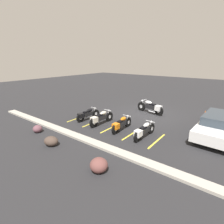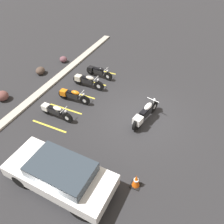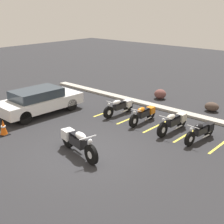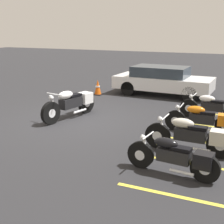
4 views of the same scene
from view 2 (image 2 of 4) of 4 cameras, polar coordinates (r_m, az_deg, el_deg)
The scene contains 17 objects.
ground at distance 11.84m, azimuth 7.69°, elevation -1.47°, with size 60.00×60.00×0.00m, color #262628.
motorcycle_white_featured at distance 11.31m, azimuth 8.53°, elevation -0.51°, with size 2.40×0.88×0.96m.
parked_bike_0 at distance 11.88m, azimuth -14.80°, elevation 0.28°, with size 0.58×2.05×0.81m.
parked_bike_1 at distance 12.77m, azimuth -10.36°, elevation 4.32°, with size 0.57×2.02×0.80m.
parked_bike_2 at distance 13.85m, azimuth -6.64°, elevation 8.11°, with size 0.61×2.17×0.85m.
parked_bike_3 at distance 14.81m, azimuth -3.72°, elevation 10.51°, with size 0.58×1.99×0.78m.
car_white at distance 8.89m, azimuth -13.38°, elevation -15.45°, with size 1.96×4.36×1.29m.
concrete_curb at distance 14.40m, azimuth -17.08°, elevation 5.96°, with size 18.00×0.50×0.12m, color #A8A399.
landscape_rock_0 at distance 16.00m, azimuth -18.23°, elevation 10.23°, with size 0.73×0.59×0.48m, color #473930.
landscape_rock_1 at distance 17.08m, azimuth -12.60°, elevation 13.28°, with size 0.52×0.54×0.44m, color brown.
landscape_rock_2 at distance 14.28m, azimuth -26.75°, elevation 3.80°, with size 0.70×0.69×0.57m, color brown.
traffic_cone at distance 8.97m, azimuth 6.30°, elevation -17.44°, with size 0.40×0.40×0.69m.
stall_line_0 at distance 11.72m, azimuth -16.13°, elevation -3.59°, with size 0.10×2.10×0.00m, color gold.
stall_line_1 at distance 12.55m, azimuth -12.02°, elevation 0.81°, with size 0.10×2.10×0.00m, color gold.
stall_line_2 at distance 13.50m, azimuth -8.44°, elevation 4.62°, with size 0.10×2.10×0.00m, color gold.
stall_line_3 at distance 14.55m, azimuth -5.33°, elevation 7.89°, with size 0.10×2.10×0.00m, color gold.
stall_line_4 at distance 15.68m, azimuth -2.62°, elevation 10.69°, with size 0.10×2.10×0.00m, color gold.
Camera 2 is at (-8.50, -2.17, 7.95)m, focal length 35.00 mm.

